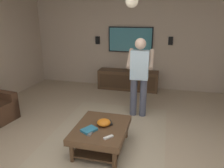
{
  "coord_description": "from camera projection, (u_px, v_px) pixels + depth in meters",
  "views": [
    {
      "loc": [
        -2.72,
        -0.66,
        2.07
      ],
      "look_at": [
        0.8,
        0.24,
        0.9
      ],
      "focal_mm": 34.76,
      "sensor_mm": 36.0,
      "label": 1
    }
  ],
  "objects": [
    {
      "name": "ground_plane",
      "position": [
        114.0,
        157.0,
        3.3
      ],
      "size": [
        8.28,
        8.28,
        0.0
      ],
      "primitive_type": "plane",
      "color": "tan"
    },
    {
      "name": "wall_back_tv",
      "position": [
        144.0,
        42.0,
        6.13
      ],
      "size": [
        0.1,
        6.69,
        2.63
      ],
      "primitive_type": "cube",
      "color": "#BCA893",
      "rests_on": "ground"
    },
    {
      "name": "area_rug",
      "position": [
        105.0,
        141.0,
        3.7
      ],
      "size": [
        3.11,
        2.0,
        0.01
      ],
      "primitive_type": "cube",
      "color": "tan",
      "rests_on": "ground"
    },
    {
      "name": "coffee_table",
      "position": [
        101.0,
        132.0,
        3.42
      ],
      "size": [
        1.0,
        0.8,
        0.4
      ],
      "color": "#513823",
      "rests_on": "ground"
    },
    {
      "name": "media_console",
      "position": [
        128.0,
        80.0,
        6.22
      ],
      "size": [
        0.45,
        1.7,
        0.55
      ],
      "rotation": [
        0.0,
        0.0,
        3.14
      ],
      "color": "#513823",
      "rests_on": "ground"
    },
    {
      "name": "tv",
      "position": [
        130.0,
        40.0,
        6.1
      ],
      "size": [
        0.05,
        1.25,
        0.71
      ],
      "rotation": [
        0.0,
        0.0,
        3.14
      ],
      "color": "black"
    },
    {
      "name": "person_standing",
      "position": [
        139.0,
        73.0,
        4.4
      ],
      "size": [
        0.54,
        0.55,
        1.64
      ],
      "rotation": [
        0.0,
        0.0,
        0.04
      ],
      "color": "#4C5166",
      "rests_on": "ground"
    },
    {
      "name": "bowl",
      "position": [
        104.0,
        122.0,
        3.42
      ],
      "size": [
        0.22,
        0.22,
        0.1
      ],
      "primitive_type": "ellipsoid",
      "color": "orange",
      "rests_on": "coffee_table"
    },
    {
      "name": "remote_white",
      "position": [
        108.0,
        137.0,
        3.07
      ],
      "size": [
        0.14,
        0.13,
        0.02
      ],
      "primitive_type": "cube",
      "rotation": [
        0.0,
        0.0,
        5.56
      ],
      "color": "white",
      "rests_on": "coffee_table"
    },
    {
      "name": "remote_black",
      "position": [
        110.0,
        123.0,
        3.49
      ],
      "size": [
        0.15,
        0.11,
        0.02
      ],
      "primitive_type": "cube",
      "rotation": [
        0.0,
        0.0,
        3.63
      ],
      "color": "black",
      "rests_on": "coffee_table"
    },
    {
      "name": "remote_grey",
      "position": [
        91.0,
        133.0,
        3.18
      ],
      "size": [
        0.15,
        0.05,
        0.02
      ],
      "primitive_type": "cube",
      "rotation": [
        0.0,
        0.0,
        3.15
      ],
      "color": "slate",
      "rests_on": "coffee_table"
    },
    {
      "name": "book",
      "position": [
        89.0,
        130.0,
        3.26
      ],
      "size": [
        0.27,
        0.25,
        0.04
      ],
      "primitive_type": "cube",
      "rotation": [
        0.0,
        0.0,
        2.6
      ],
      "color": "teal",
      "rests_on": "coffee_table"
    },
    {
      "name": "vase_round",
      "position": [
        135.0,
        68.0,
        6.03
      ],
      "size": [
        0.22,
        0.22,
        0.22
      ],
      "primitive_type": "sphere",
      "color": "red",
      "rests_on": "media_console"
    },
    {
      "name": "wall_speaker_left",
      "position": [
        171.0,
        41.0,
        5.86
      ],
      "size": [
        0.06,
        0.12,
        0.22
      ],
      "primitive_type": "cube",
      "color": "black"
    },
    {
      "name": "wall_speaker_right",
      "position": [
        98.0,
        40.0,
        6.36
      ],
      "size": [
        0.06,
        0.12,
        0.22
      ],
      "primitive_type": "cube",
      "color": "black"
    }
  ]
}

